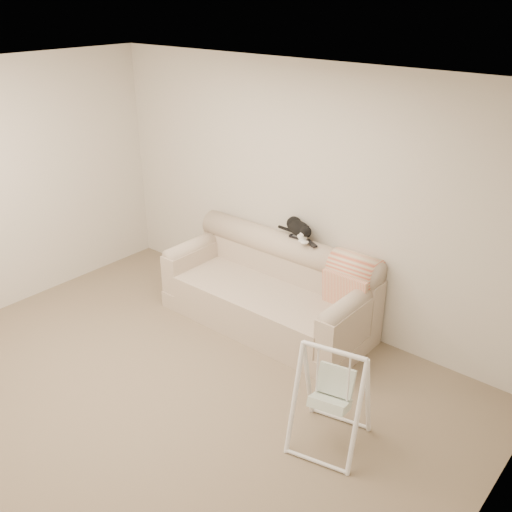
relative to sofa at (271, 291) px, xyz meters
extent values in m
plane|color=brown|center=(0.09, -1.62, -0.35)|extent=(5.00, 5.00, 0.00)
cube|color=beige|center=(0.09, 0.38, 0.95)|extent=(5.00, 0.04, 2.60)
cube|color=beige|center=(2.59, -1.62, 0.95)|extent=(0.04, 4.00, 2.60)
cube|color=white|center=(0.09, -1.62, 2.24)|extent=(5.00, 4.00, 0.02)
cube|color=#BFAC92|center=(0.00, -0.09, -0.26)|extent=(2.20, 0.90, 0.18)
cube|color=#BFAC92|center=(0.00, -0.20, -0.05)|extent=(1.80, 0.68, 0.24)
cube|color=#BFAC92|center=(0.00, 0.25, 0.08)|extent=(2.20, 0.22, 0.50)
cylinder|color=#BFAC92|center=(0.00, 0.25, 0.41)|extent=(2.16, 0.28, 0.28)
cube|color=#BFAC92|center=(-0.99, -0.09, 0.04)|extent=(0.20, 0.88, 0.42)
cylinder|color=#BFAC92|center=(-0.99, -0.09, 0.25)|extent=(0.18, 0.84, 0.18)
cube|color=#BFAC92|center=(0.99, -0.09, 0.04)|extent=(0.20, 0.88, 0.42)
cylinder|color=#BFAC92|center=(0.99, -0.09, 0.25)|extent=(0.18, 0.84, 0.18)
cube|color=black|center=(0.14, 0.24, 0.56)|extent=(0.18, 0.07, 0.02)
cube|color=gray|center=(0.14, 0.24, 0.57)|extent=(0.10, 0.05, 0.01)
cube|color=black|center=(0.33, 0.21, 0.56)|extent=(0.17, 0.12, 0.02)
ellipsoid|color=black|center=(0.14, 0.27, 0.64)|extent=(0.39, 0.29, 0.15)
ellipsoid|color=black|center=(0.03, 0.33, 0.65)|extent=(0.21, 0.20, 0.15)
ellipsoid|color=white|center=(0.22, 0.21, 0.61)|extent=(0.16, 0.14, 0.10)
ellipsoid|color=black|center=(0.29, 0.17, 0.68)|extent=(0.15, 0.15, 0.10)
ellipsoid|color=white|center=(0.28, 0.13, 0.67)|extent=(0.07, 0.07, 0.04)
sphere|color=#BF7272|center=(0.27, 0.11, 0.67)|extent=(0.01, 0.01, 0.01)
cone|color=black|center=(0.26, 0.19, 0.73)|extent=(0.05, 0.06, 0.05)
cone|color=black|center=(0.32, 0.17, 0.73)|extent=(0.06, 0.07, 0.05)
sphere|color=#B87B19|center=(0.25, 0.14, 0.69)|extent=(0.02, 0.02, 0.02)
sphere|color=#B87B19|center=(0.29, 0.12, 0.69)|extent=(0.02, 0.02, 0.02)
ellipsoid|color=white|center=(0.26, 0.15, 0.59)|extent=(0.09, 0.10, 0.03)
ellipsoid|color=white|center=(0.31, 0.13, 0.59)|extent=(0.09, 0.10, 0.03)
cylinder|color=black|center=(-0.04, 0.29, 0.59)|extent=(0.20, 0.04, 0.03)
cylinder|color=#D9684A|center=(0.82, 0.25, 0.41)|extent=(0.47, 0.33, 0.33)
cube|color=#D9684A|center=(0.82, 0.08, 0.21)|extent=(0.47, 0.09, 0.42)
cylinder|color=white|center=(1.24, -1.28, 0.07)|extent=(0.10, 0.30, 0.84)
cylinder|color=white|center=(1.19, -1.03, 0.07)|extent=(0.10, 0.30, 0.84)
cylinder|color=white|center=(1.71, -1.18, 0.07)|extent=(0.10, 0.30, 0.84)
cylinder|color=white|center=(1.66, -0.92, 0.07)|extent=(0.10, 0.30, 0.84)
cylinder|color=white|center=(1.45, -1.10, 0.48)|extent=(0.48, 0.14, 0.04)
cylinder|color=white|center=(1.51, -1.35, -0.33)|extent=(0.48, 0.13, 0.03)
cylinder|color=white|center=(1.39, -0.85, -0.33)|extent=(0.48, 0.13, 0.03)
cube|color=white|center=(1.46, -1.13, 0.04)|extent=(0.33, 0.31, 0.16)
cube|color=white|center=(1.43, -1.02, 0.17)|extent=(0.30, 0.18, 0.22)
cylinder|color=white|center=(1.33, -1.13, 0.28)|extent=(0.01, 0.01, 0.40)
cylinder|color=white|center=(1.57, -1.08, 0.28)|extent=(0.01, 0.01, 0.40)
camera|label=1|loc=(3.19, -4.05, 2.83)|focal=40.00mm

